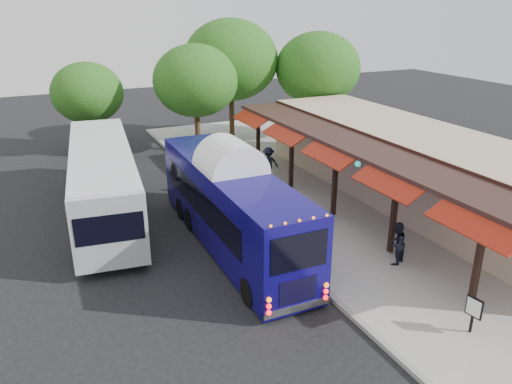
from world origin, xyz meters
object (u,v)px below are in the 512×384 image
coach_bus (231,202)px  city_bus (103,179)px  ped_c (227,174)px  ped_d (268,163)px  ped_a (321,238)px  ped_b (397,243)px  sign_board (474,309)px

coach_bus → city_bus: 6.72m
coach_bus → ped_c: coach_bus is taller
city_bus → ped_d: (8.94, 1.08, -0.75)m
ped_a → ped_d: bearing=74.3°
city_bus → ped_b: 13.10m
ped_a → ped_d: (2.44, 9.27, -0.06)m
ped_a → city_bus: bearing=127.5°
city_bus → ped_d: bearing=13.9°
city_bus → coach_bus: bearing=-45.6°
city_bus → ped_c: size_ratio=6.64×
city_bus → ped_a: (6.50, -8.19, -0.70)m
city_bus → ped_a: city_bus is taller
ped_a → sign_board: size_ratio=1.61×
coach_bus → ped_a: size_ratio=5.89×
ped_a → ped_b: size_ratio=1.15×
ped_a → ped_c: bearing=91.5°
ped_d → sign_board: size_ratio=1.52×
coach_bus → ped_d: coach_bus is taller
ped_a → ped_c: ped_a is taller
ped_b → ped_c: bearing=-98.8°
coach_bus → sign_board: (4.13, -8.47, -0.96)m
ped_a → ped_c: 8.43m
coach_bus → ped_a: coach_bus is taller
ped_b → ped_d: bearing=-114.8°
ped_d → ped_c: bearing=22.6°
coach_bus → ped_d: size_ratio=6.26×
ped_a → sign_board: 5.87m
ped_a → ped_c: size_ratio=1.02×
coach_bus → sign_board: size_ratio=9.50×
ped_d → ped_a: bearing=80.9°
ped_a → ped_b: bearing=-30.0°
ped_b → ped_c: ped_c is taller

